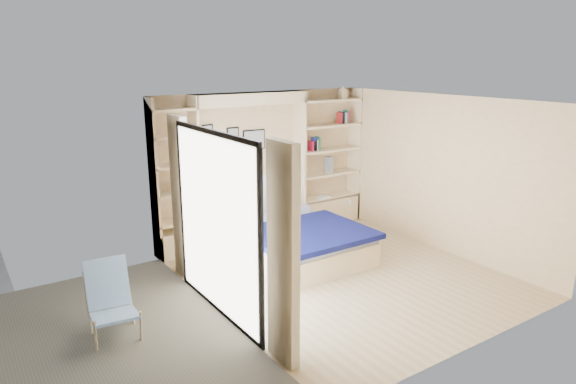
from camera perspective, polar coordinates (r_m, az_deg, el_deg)
ground at (r=7.55m, az=6.07°, el=-9.18°), size 4.50×4.50×0.00m
room_shell at (r=8.16m, az=-2.68°, el=0.73°), size 4.50×4.50×4.50m
bed at (r=8.09m, az=0.66°, el=-5.29°), size 1.79×2.35×1.07m
photo_gallery at (r=8.62m, az=-5.53°, el=5.01°), size 1.48×0.02×0.82m
reading_lamps at (r=8.60m, az=-3.85°, el=1.60°), size 1.92×0.12×0.15m
shelf_decor at (r=9.31m, az=3.44°, el=6.35°), size 3.47×0.23×2.03m
deck at (r=6.14m, az=-21.92°, el=-16.22°), size 3.20×4.00×0.05m
deck_chair at (r=6.24m, az=-19.06°, el=-11.30°), size 0.59×0.88×0.83m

